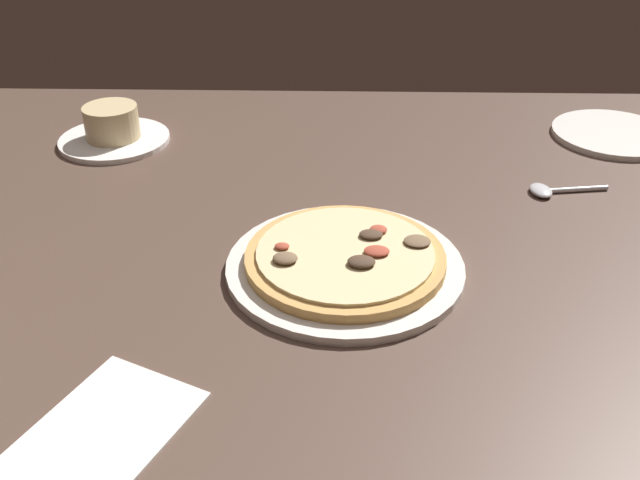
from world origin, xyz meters
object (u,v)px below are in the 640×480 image
object	(u,v)px
pizza_main	(345,261)
ramekin_on_saucer	(113,129)
side_plate	(614,134)
paper_menu	(86,448)
spoon	(550,190)

from	to	relation	value
pizza_main	ramekin_on_saucer	distance (cm)	49.38
pizza_main	side_plate	distance (cm)	57.18
pizza_main	paper_menu	world-z (taller)	pizza_main
side_plate	ramekin_on_saucer	bearing A→B (deg)	-177.01
ramekin_on_saucer	pizza_main	bearing A→B (deg)	-44.34
side_plate	spoon	world-z (taller)	spoon
ramekin_on_saucer	side_plate	world-z (taller)	ramekin_on_saucer
pizza_main	spoon	size ratio (longest dim) A/B	2.42
side_plate	pizza_main	bearing A→B (deg)	-137.59
ramekin_on_saucer	side_plate	bearing A→B (deg)	2.99
paper_menu	spoon	size ratio (longest dim) A/B	1.78
paper_menu	spoon	xyz separation A→B (cm)	(48.66, 45.75, 0.31)
side_plate	paper_menu	xyz separation A→B (cm)	(-63.31, -65.09, -0.30)
ramekin_on_saucer	side_plate	distance (cm)	77.65
spoon	paper_menu	bearing A→B (deg)	-136.77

